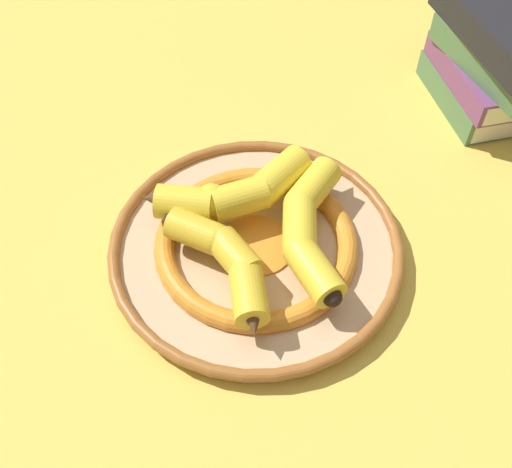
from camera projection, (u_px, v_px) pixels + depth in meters
ground_plane at (230, 228)px, 0.66m from camera, size 2.80×2.80×0.00m
decorative_bowl at (256, 246)px, 0.63m from camera, size 0.31×0.31×0.03m
banana_a at (226, 262)px, 0.58m from camera, size 0.15×0.09×0.03m
banana_b at (233, 192)px, 0.63m from camera, size 0.09×0.19×0.04m
banana_c at (309, 224)px, 0.61m from camera, size 0.19×0.09×0.03m
book_stack at (512, 57)px, 0.74m from camera, size 0.22×0.18×0.14m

